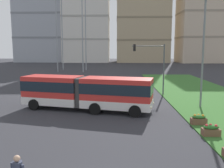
{
  "coord_description": "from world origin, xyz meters",
  "views": [
    {
      "loc": [
        0.73,
        -7.16,
        5.51
      ],
      "look_at": [
        0.31,
        15.93,
        2.2
      ],
      "focal_mm": 39.74,
      "sensor_mm": 36.0,
      "label": 1
    }
  ],
  "objects_px": {
    "articulated_bus": "(86,92)",
    "flower_planter_2": "(211,130)",
    "traffic_light_far_right": "(153,60)",
    "streetlight_median": "(203,49)",
    "flower_planter_3": "(199,119)",
    "apartment_tower_westcentre": "(87,8)",
    "car_black_sedan": "(61,88)",
    "apartment_tower_west": "(43,16)",
    "apartment_tower_eastcentre": "(202,1)"
  },
  "relations": [
    {
      "from": "articulated_bus",
      "to": "flower_planter_2",
      "type": "distance_m",
      "value": 11.0
    },
    {
      "from": "traffic_light_far_right",
      "to": "streetlight_median",
      "type": "height_order",
      "value": "streetlight_median"
    },
    {
      "from": "articulated_bus",
      "to": "flower_planter_3",
      "type": "xyz_separation_m",
      "value": [
        8.67,
        -4.29,
        -1.23
      ]
    },
    {
      "from": "streetlight_median",
      "to": "apartment_tower_westcentre",
      "type": "xyz_separation_m",
      "value": [
        -20.08,
        81.18,
        16.51
      ]
    },
    {
      "from": "car_black_sedan",
      "to": "streetlight_median",
      "type": "bearing_deg",
      "value": -24.48
    },
    {
      "from": "apartment_tower_west",
      "to": "streetlight_median",
      "type": "bearing_deg",
      "value": -65.14
    },
    {
      "from": "articulated_bus",
      "to": "car_black_sedan",
      "type": "bearing_deg",
      "value": 117.85
    },
    {
      "from": "articulated_bus",
      "to": "apartment_tower_eastcentre",
      "type": "distance_m",
      "value": 88.94
    },
    {
      "from": "car_black_sedan",
      "to": "flower_planter_2",
      "type": "distance_m",
      "value": 19.17
    },
    {
      "from": "articulated_bus",
      "to": "streetlight_median",
      "type": "relative_size",
      "value": 1.21
    },
    {
      "from": "apartment_tower_westcentre",
      "to": "traffic_light_far_right",
      "type": "bearing_deg",
      "value": -77.54
    },
    {
      "from": "articulated_bus",
      "to": "car_black_sedan",
      "type": "height_order",
      "value": "articulated_bus"
    },
    {
      "from": "flower_planter_2",
      "to": "streetlight_median",
      "type": "bearing_deg",
      "value": 76.08
    },
    {
      "from": "flower_planter_2",
      "to": "apartment_tower_westcentre",
      "type": "distance_m",
      "value": 93.21
    },
    {
      "from": "apartment_tower_west",
      "to": "apartment_tower_eastcentre",
      "type": "bearing_deg",
      "value": -5.35
    },
    {
      "from": "car_black_sedan",
      "to": "flower_planter_3",
      "type": "distance_m",
      "value": 17.47
    },
    {
      "from": "flower_planter_3",
      "to": "apartment_tower_west",
      "type": "distance_m",
      "value": 97.68
    },
    {
      "from": "traffic_light_far_right",
      "to": "apartment_tower_west",
      "type": "xyz_separation_m",
      "value": [
        -35.04,
        76.93,
        14.84
      ]
    },
    {
      "from": "flower_planter_3",
      "to": "apartment_tower_eastcentre",
      "type": "bearing_deg",
      "value": 71.74
    },
    {
      "from": "flower_planter_2",
      "to": "streetlight_median",
      "type": "height_order",
      "value": "streetlight_median"
    },
    {
      "from": "flower_planter_3",
      "to": "flower_planter_2",
      "type": "bearing_deg",
      "value": -90.0
    },
    {
      "from": "streetlight_median",
      "to": "apartment_tower_westcentre",
      "type": "height_order",
      "value": "apartment_tower_westcentre"
    },
    {
      "from": "streetlight_median",
      "to": "apartment_tower_eastcentre",
      "type": "xyz_separation_m",
      "value": [
        25.36,
        77.31,
        18.23
      ]
    },
    {
      "from": "articulated_bus",
      "to": "streetlight_median",
      "type": "distance_m",
      "value": 11.27
    },
    {
      "from": "flower_planter_2",
      "to": "apartment_tower_eastcentre",
      "type": "relative_size",
      "value": 0.02
    },
    {
      "from": "flower_planter_3",
      "to": "streetlight_median",
      "type": "xyz_separation_m",
      "value": [
        1.9,
        5.31,
        5.01
      ]
    },
    {
      "from": "articulated_bus",
      "to": "apartment_tower_eastcentre",
      "type": "relative_size",
      "value": 0.25
    },
    {
      "from": "car_black_sedan",
      "to": "apartment_tower_west",
      "type": "bearing_deg",
      "value": 107.36
    },
    {
      "from": "apartment_tower_west",
      "to": "apartment_tower_eastcentre",
      "type": "distance_m",
      "value": 64.4
    },
    {
      "from": "articulated_bus",
      "to": "apartment_tower_eastcentre",
      "type": "height_order",
      "value": "apartment_tower_eastcentre"
    },
    {
      "from": "car_black_sedan",
      "to": "apartment_tower_eastcentre",
      "type": "relative_size",
      "value": 0.1
    },
    {
      "from": "articulated_bus",
      "to": "traffic_light_far_right",
      "type": "height_order",
      "value": "traffic_light_far_right"
    },
    {
      "from": "car_black_sedan",
      "to": "flower_planter_3",
      "type": "bearing_deg",
      "value": -43.23
    },
    {
      "from": "flower_planter_3",
      "to": "apartment_tower_westcentre",
      "type": "distance_m",
      "value": 90.96
    },
    {
      "from": "car_black_sedan",
      "to": "apartment_tower_westcentre",
      "type": "height_order",
      "value": "apartment_tower_westcentre"
    },
    {
      "from": "apartment_tower_westcentre",
      "to": "car_black_sedan",
      "type": "bearing_deg",
      "value": -85.82
    },
    {
      "from": "streetlight_median",
      "to": "apartment_tower_westcentre",
      "type": "bearing_deg",
      "value": 103.89
    },
    {
      "from": "flower_planter_3",
      "to": "apartment_tower_westcentre",
      "type": "xyz_separation_m",
      "value": [
        -18.18,
        86.49,
        21.51
      ]
    },
    {
      "from": "flower_planter_3",
      "to": "traffic_light_far_right",
      "type": "height_order",
      "value": "traffic_light_far_right"
    },
    {
      "from": "apartment_tower_westcentre",
      "to": "apartment_tower_eastcentre",
      "type": "xyz_separation_m",
      "value": [
        45.44,
        -3.87,
        1.72
      ]
    },
    {
      "from": "car_black_sedan",
      "to": "flower_planter_3",
      "type": "relative_size",
      "value": 4.13
    },
    {
      "from": "traffic_light_far_right",
      "to": "apartment_tower_west",
      "type": "relative_size",
      "value": 0.16
    },
    {
      "from": "traffic_light_far_right",
      "to": "apartment_tower_eastcentre",
      "type": "relative_size",
      "value": 0.13
    },
    {
      "from": "flower_planter_3",
      "to": "apartment_tower_westcentre",
      "type": "relative_size",
      "value": 0.03
    },
    {
      "from": "flower_planter_3",
      "to": "apartment_tower_west",
      "type": "bearing_deg",
      "value": 112.49
    },
    {
      "from": "car_black_sedan",
      "to": "flower_planter_3",
      "type": "xyz_separation_m",
      "value": [
        12.73,
        -11.97,
        -0.33
      ]
    },
    {
      "from": "flower_planter_3",
      "to": "streetlight_median",
      "type": "distance_m",
      "value": 7.54
    },
    {
      "from": "articulated_bus",
      "to": "streetlight_median",
      "type": "bearing_deg",
      "value": 5.48
    },
    {
      "from": "streetlight_median",
      "to": "traffic_light_far_right",
      "type": "bearing_deg",
      "value": 119.11
    },
    {
      "from": "apartment_tower_west",
      "to": "apartment_tower_westcentre",
      "type": "distance_m",
      "value": 18.86
    }
  ]
}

